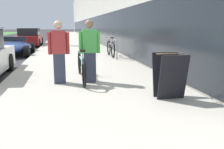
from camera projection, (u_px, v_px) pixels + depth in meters
The scene contains 10 objects.
sidewalk_slab at pixel (70, 40), 25.76m from camera, with size 4.41×70.00×0.12m.
storefront_facade at pixel (121, 9), 34.11m from camera, with size 10.01×70.00×7.48m.
tandem_bicycle at pixel (81, 66), 6.58m from camera, with size 0.52×2.38×0.86m.
person_rider at pixel (90, 51), 6.25m from camera, with size 0.53×0.21×1.56m.
person_bystander at pixel (59, 52), 6.12m from camera, with size 0.52×0.20×1.54m.
bike_rack_hoop at pixel (115, 47), 10.69m from camera, with size 0.05×0.60×0.84m.
cruiser_bike_nearest at pixel (111, 48), 11.67m from camera, with size 0.52×1.77×0.92m.
sandwich_board_sign at pixel (169, 75), 4.92m from camera, with size 0.56×0.56×0.90m.
vintage_roadster_curbside at pixel (13, 47), 13.20m from camera, with size 1.88×4.14×0.96m.
parked_sedan_far at pixel (30, 38), 19.26m from camera, with size 1.76×4.12×1.36m.
Camera 1 is at (5.37, -5.32, 1.54)m, focal length 40.00 mm.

